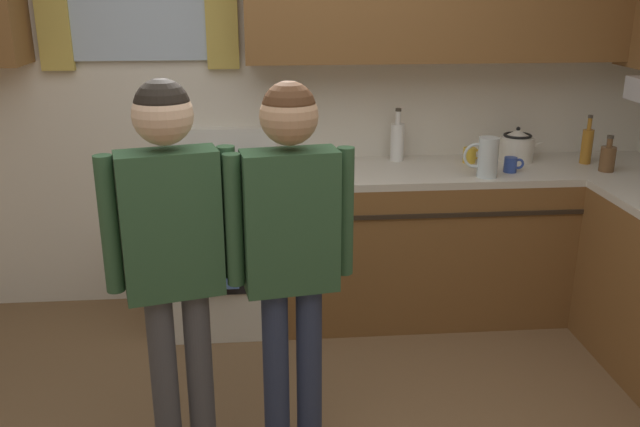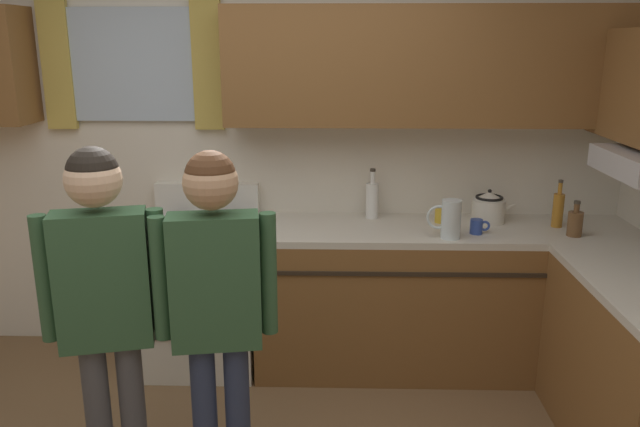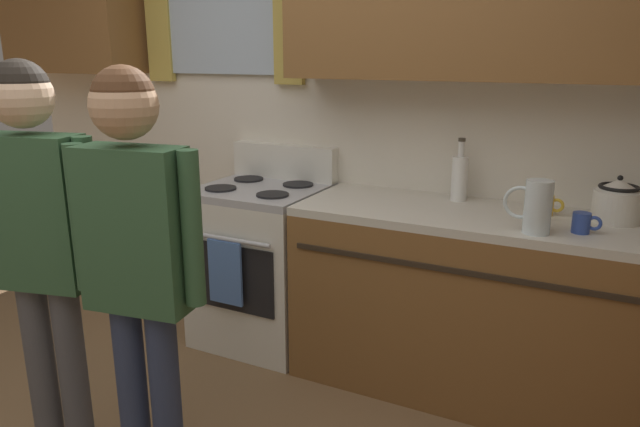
{
  "view_description": "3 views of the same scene",
  "coord_description": "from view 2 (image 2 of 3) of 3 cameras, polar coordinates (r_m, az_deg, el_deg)",
  "views": [
    {
      "loc": [
        -0.06,
        -2.15,
        1.9
      ],
      "look_at": [
        0.17,
        0.55,
        0.98
      ],
      "focal_mm": 37.93,
      "sensor_mm": 36.0,
      "label": 1
    },
    {
      "loc": [
        0.51,
        -2.09,
        1.98
      ],
      "look_at": [
        0.43,
        0.93,
        1.15
      ],
      "focal_mm": 35.58,
      "sensor_mm": 36.0,
      "label": 2
    },
    {
      "loc": [
        1.4,
        -1.11,
        1.61
      ],
      "look_at": [
        0.36,
        0.94,
        0.98
      ],
      "focal_mm": 32.89,
      "sensor_mm": 36.0,
      "label": 3
    }
  ],
  "objects": [
    {
      "name": "stove_oven",
      "position": [
        4.02,
        -10.47,
        -6.97
      ],
      "size": [
        0.66,
        0.67,
        1.1
      ],
      "color": "silver",
      "rests_on": "ground"
    },
    {
      "name": "back_wall_unit",
      "position": [
        3.96,
        -4.71,
        8.49
      ],
      "size": [
        4.6,
        0.42,
        2.6
      ],
      "color": "silver",
      "rests_on": "ground"
    },
    {
      "name": "water_pitcher",
      "position": [
        3.62,
        11.59,
        -0.48
      ],
      "size": [
        0.19,
        0.11,
        0.22
      ],
      "color": "silver",
      "rests_on": "kitchen_counter_run"
    },
    {
      "name": "kitchen_counter_run",
      "position": [
        3.78,
        15.89,
        -9.1
      ],
      "size": [
        2.26,
        1.78,
        0.9
      ],
      "color": "brown",
      "rests_on": "ground"
    },
    {
      "name": "adult_in_plaid",
      "position": [
        2.59,
        -9.35,
        -7.26
      ],
      "size": [
        0.49,
        0.21,
        1.58
      ],
      "color": "#2D3856",
      "rests_on": "ground"
    },
    {
      "name": "stovetop_kettle",
      "position": [
        3.99,
        14.95,
        0.58
      ],
      "size": [
        0.27,
        0.2,
        0.21
      ],
      "color": "silver",
      "rests_on": "kitchen_counter_run"
    },
    {
      "name": "bottle_squat_brown",
      "position": [
        3.87,
        21.96,
        -0.78
      ],
      "size": [
        0.08,
        0.08,
        0.21
      ],
      "color": "brown",
      "rests_on": "kitchen_counter_run"
    },
    {
      "name": "mug_mustard_yellow",
      "position": [
        3.93,
        10.91,
        -0.15
      ],
      "size": [
        0.12,
        0.08,
        0.09
      ],
      "color": "gold",
      "rests_on": "kitchen_counter_run"
    },
    {
      "name": "bottle_milk_white",
      "position": [
        3.96,
        4.71,
        1.28
      ],
      "size": [
        0.08,
        0.08,
        0.31
      ],
      "color": "white",
      "rests_on": "kitchen_counter_run"
    },
    {
      "name": "bottle_oil_amber",
      "position": [
        4.01,
        20.62,
        0.38
      ],
      "size": [
        0.06,
        0.06,
        0.29
      ],
      "color": "#B27223",
      "rests_on": "kitchen_counter_run"
    },
    {
      "name": "mug_cobalt_blue",
      "position": [
        3.75,
        13.96,
        -1.14
      ],
      "size": [
        0.11,
        0.07,
        0.08
      ],
      "color": "#2D479E",
      "rests_on": "kitchen_counter_run"
    },
    {
      "name": "adult_left",
      "position": [
        2.68,
        -18.83,
        -6.86
      ],
      "size": [
        0.48,
        0.23,
        1.6
      ],
      "color": "#4C4C51",
      "rests_on": "ground"
    }
  ]
}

